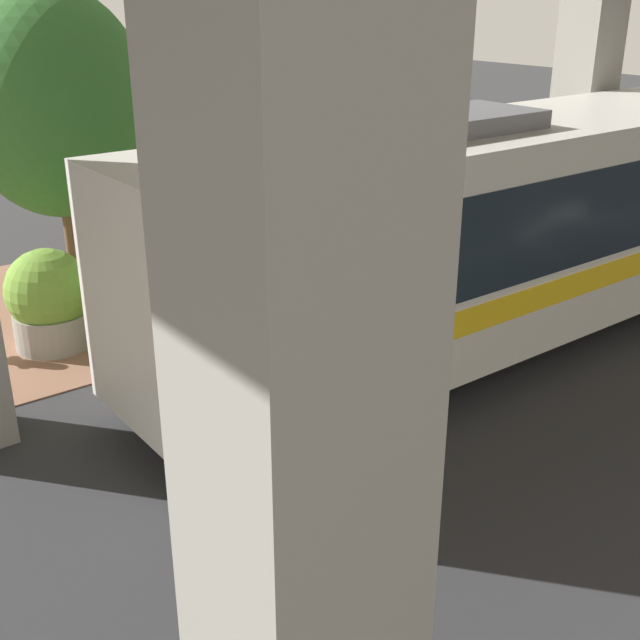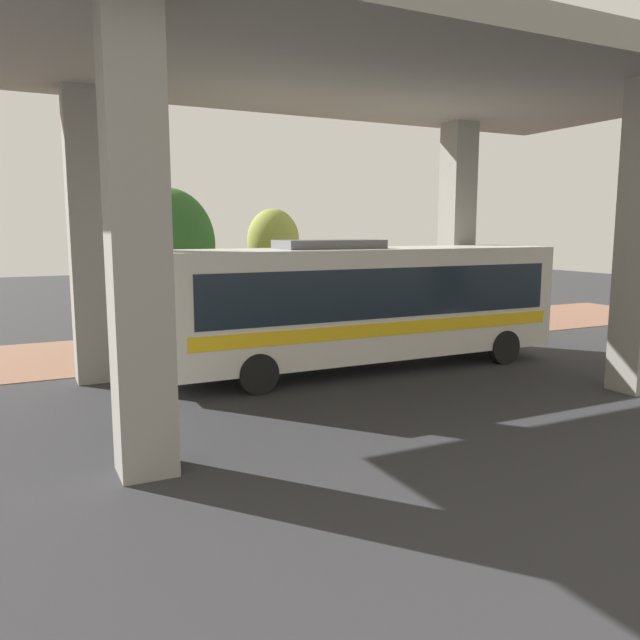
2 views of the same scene
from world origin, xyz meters
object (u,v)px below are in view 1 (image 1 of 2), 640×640
(bus, at_px, (490,223))
(planter_extra, at_px, (49,301))
(street_tree_near, at_px, (240,78))
(street_tree_far, at_px, (55,104))
(planter_front, at_px, (318,255))
(planter_back, at_px, (408,234))
(planter_middle, at_px, (151,301))

(bus, bearing_deg, planter_extra, -127.43)
(street_tree_near, xyz_separation_m, street_tree_far, (0.90, -4.11, -0.07))
(planter_extra, distance_m, street_tree_far, 3.33)
(street_tree_near, height_order, street_tree_far, street_tree_far)
(planter_front, xyz_separation_m, planter_extra, (-0.89, -4.48, -0.09))
(planter_extra, relative_size, street_tree_far, 0.30)
(planter_extra, bearing_deg, planter_back, 81.28)
(planter_middle, height_order, planter_back, planter_back)
(bus, bearing_deg, street_tree_near, -179.13)
(bus, distance_m, planter_middle, 5.25)
(bus, relative_size, planter_extra, 7.27)
(street_tree_near, distance_m, street_tree_far, 4.21)
(planter_back, height_order, street_tree_near, street_tree_near)
(planter_back, relative_size, street_tree_far, 0.31)
(planter_front, relative_size, planter_extra, 1.09)
(planter_front, height_order, street_tree_far, street_tree_far)
(planter_extra, distance_m, street_tree_near, 6.40)
(bus, height_order, street_tree_near, street_tree_near)
(planter_middle, height_order, planter_extra, planter_extra)
(street_tree_near, bearing_deg, bus, 0.87)
(planter_extra, relative_size, street_tree_near, 0.34)
(planter_front, height_order, planter_middle, planter_front)
(planter_middle, height_order, street_tree_near, street_tree_near)
(bus, xyz_separation_m, planter_extra, (-4.04, -5.27, -1.23))
(planter_middle, bearing_deg, planter_extra, -125.24)
(planter_front, distance_m, planter_back, 2.07)
(street_tree_near, bearing_deg, planter_middle, -48.38)
(bus, distance_m, street_tree_near, 6.79)
(bus, relative_size, planter_middle, 7.71)
(planter_front, height_order, street_tree_near, street_tree_near)
(street_tree_far, bearing_deg, bus, 36.39)
(bus, bearing_deg, planter_middle, -128.10)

